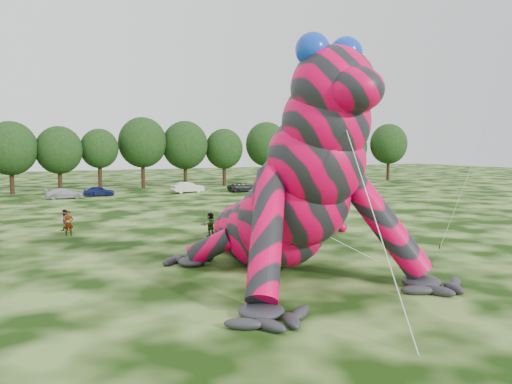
{
  "coord_description": "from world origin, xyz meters",
  "views": [
    {
      "loc": [
        -9.57,
        -15.07,
        6.26
      ],
      "look_at": [
        1.05,
        6.94,
        4.0
      ],
      "focal_mm": 35.0,
      "sensor_mm": 36.0,
      "label": 1
    }
  ],
  "objects_px": {
    "tree_16": "(350,155)",
    "car_6": "(244,187)",
    "tree_13": "(266,153)",
    "car_7": "(308,184)",
    "car_4": "(99,191)",
    "tree_11": "(185,154)",
    "spectator_5": "(210,225)",
    "tree_10": "(143,153)",
    "car_5": "(188,187)",
    "tree_12": "(224,157)",
    "tree_8": "(59,159)",
    "spectator_1": "(65,220)",
    "spectator_0": "(69,223)",
    "tree_17": "(388,152)",
    "tree_7": "(11,158)",
    "car_3": "(64,193)",
    "tree_9": "(100,160)",
    "inflatable_gecko": "(266,161)",
    "tree_14": "(295,155)",
    "tree_15": "(323,154)"
  },
  "relations": [
    {
      "from": "tree_16",
      "to": "car_6",
      "type": "relative_size",
      "value": 2.08
    },
    {
      "from": "tree_13",
      "to": "car_7",
      "type": "xyz_separation_m",
      "value": [
        1.58,
        -10.2,
        -4.34
      ]
    },
    {
      "from": "car_4",
      "to": "tree_11",
      "type": "bearing_deg",
      "value": -52.93
    },
    {
      "from": "spectator_5",
      "to": "car_6",
      "type": "bearing_deg",
      "value": -145.87
    },
    {
      "from": "tree_10",
      "to": "spectator_5",
      "type": "bearing_deg",
      "value": -96.8
    },
    {
      "from": "spectator_5",
      "to": "car_5",
      "type": "bearing_deg",
      "value": -132.78
    },
    {
      "from": "tree_11",
      "to": "tree_12",
      "type": "height_order",
      "value": "tree_11"
    },
    {
      "from": "tree_13",
      "to": "car_5",
      "type": "bearing_deg",
      "value": -153.05
    },
    {
      "from": "tree_8",
      "to": "spectator_1",
      "type": "bearing_deg",
      "value": -93.81
    },
    {
      "from": "tree_16",
      "to": "spectator_0",
      "type": "bearing_deg",
      "value": -143.93
    },
    {
      "from": "tree_12",
      "to": "spectator_0",
      "type": "distance_m",
      "value": 44.9
    },
    {
      "from": "tree_17",
      "to": "car_4",
      "type": "relative_size",
      "value": 2.74
    },
    {
      "from": "tree_7",
      "to": "tree_16",
      "type": "bearing_deg",
      "value": 2.65
    },
    {
      "from": "car_3",
      "to": "car_7",
      "type": "bearing_deg",
      "value": -92.81
    },
    {
      "from": "car_3",
      "to": "tree_11",
      "type": "bearing_deg",
      "value": -61.81
    },
    {
      "from": "spectator_1",
      "to": "tree_17",
      "type": "bearing_deg",
      "value": 67.33
    },
    {
      "from": "tree_9",
      "to": "car_6",
      "type": "xyz_separation_m",
      "value": [
        17.46,
        -10.42,
        -3.71
      ]
    },
    {
      "from": "inflatable_gecko",
      "to": "tree_11",
      "type": "height_order",
      "value": "inflatable_gecko"
    },
    {
      "from": "spectator_1",
      "to": "car_5",
      "type": "bearing_deg",
      "value": 93.07
    },
    {
      "from": "car_6",
      "to": "spectator_0",
      "type": "bearing_deg",
      "value": 136.82
    },
    {
      "from": "car_4",
      "to": "tree_14",
      "type": "bearing_deg",
      "value": -69.48
    },
    {
      "from": "tree_9",
      "to": "tree_12",
      "type": "bearing_deg",
      "value": 1.19
    },
    {
      "from": "tree_16",
      "to": "spectator_1",
      "type": "relative_size",
      "value": 5.83
    },
    {
      "from": "tree_15",
      "to": "car_7",
      "type": "height_order",
      "value": "tree_15"
    },
    {
      "from": "tree_8",
      "to": "car_4",
      "type": "bearing_deg",
      "value": -62.72
    },
    {
      "from": "tree_13",
      "to": "inflatable_gecko",
      "type": "bearing_deg",
      "value": -116.96
    },
    {
      "from": "tree_17",
      "to": "spectator_1",
      "type": "relative_size",
      "value": 6.41
    },
    {
      "from": "inflatable_gecko",
      "to": "tree_16",
      "type": "height_order",
      "value": "inflatable_gecko"
    },
    {
      "from": "tree_15",
      "to": "car_5",
      "type": "distance_m",
      "value": 29.0
    },
    {
      "from": "inflatable_gecko",
      "to": "car_5",
      "type": "relative_size",
      "value": 4.98
    },
    {
      "from": "car_6",
      "to": "tree_9",
      "type": "bearing_deg",
      "value": 60.55
    },
    {
      "from": "tree_7",
      "to": "tree_12",
      "type": "height_order",
      "value": "tree_7"
    },
    {
      "from": "tree_7",
      "to": "tree_10",
      "type": "xyz_separation_m",
      "value": [
        17.48,
        1.77,
        0.51
      ]
    },
    {
      "from": "tree_7",
      "to": "tree_16",
      "type": "xyz_separation_m",
      "value": [
        55.53,
        2.57,
        -0.05
      ]
    },
    {
      "from": "car_7",
      "to": "spectator_1",
      "type": "height_order",
      "value": "spectator_1"
    },
    {
      "from": "tree_10",
      "to": "car_3",
      "type": "bearing_deg",
      "value": -138.37
    },
    {
      "from": "tree_15",
      "to": "spectator_0",
      "type": "height_order",
      "value": "tree_15"
    },
    {
      "from": "tree_7",
      "to": "tree_9",
      "type": "bearing_deg",
      "value": 2.78
    },
    {
      "from": "car_5",
      "to": "spectator_0",
      "type": "height_order",
      "value": "spectator_0"
    },
    {
      "from": "tree_9",
      "to": "tree_16",
      "type": "distance_m",
      "value": 44.43
    },
    {
      "from": "car_3",
      "to": "car_7",
      "type": "relative_size",
      "value": 0.87
    },
    {
      "from": "car_4",
      "to": "tree_10",
      "type": "bearing_deg",
      "value": -34.9
    },
    {
      "from": "tree_7",
      "to": "tree_10",
      "type": "bearing_deg",
      "value": 5.8
    },
    {
      "from": "car_4",
      "to": "tree_16",
      "type": "bearing_deg",
      "value": -72.62
    },
    {
      "from": "tree_8",
      "to": "spectator_0",
      "type": "distance_m",
      "value": 35.63
    },
    {
      "from": "tree_13",
      "to": "car_4",
      "type": "height_order",
      "value": "tree_13"
    },
    {
      "from": "spectator_5",
      "to": "tree_7",
      "type": "bearing_deg",
      "value": -100.0
    },
    {
      "from": "car_7",
      "to": "tree_17",
      "type": "bearing_deg",
      "value": -72.48
    },
    {
      "from": "tree_11",
      "to": "car_3",
      "type": "xyz_separation_m",
      "value": [
        -18.27,
        -10.18,
        -4.4
      ]
    },
    {
      "from": "tree_8",
      "to": "spectator_5",
      "type": "relative_size",
      "value": 5.41
    }
  ]
}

